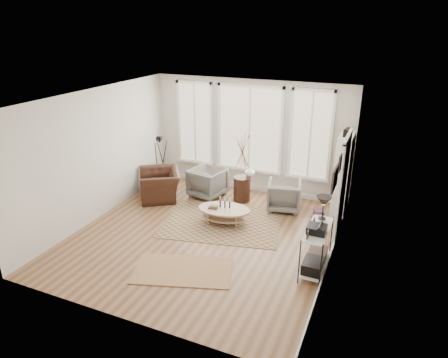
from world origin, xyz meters
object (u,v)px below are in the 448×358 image
at_px(bookcase, 342,175).
at_px(coffee_table, 224,212).
at_px(armchair_left, 208,182).
at_px(low_shelf, 317,245).
at_px(armchair_right, 284,195).
at_px(accent_chair, 160,184).
at_px(side_table, 242,169).

height_order(bookcase, coffee_table, bookcase).
xyz_separation_m(coffee_table, armchair_left, (-0.97, 1.22, 0.09)).
xyz_separation_m(low_shelf, armchair_left, (-3.19, 2.19, -0.14)).
xyz_separation_m(bookcase, armchair_left, (-3.25, -0.33, -0.58)).
bearing_deg(low_shelf, coffee_table, 156.25).
distance_m(armchair_right, accent_chair, 3.12).
xyz_separation_m(bookcase, armchair_right, (-1.24, -0.31, -0.60)).
relative_size(armchair_left, armchair_right, 1.06).
bearing_deg(armchair_right, low_shelf, 106.19).
xyz_separation_m(bookcase, side_table, (-2.34, -0.25, -0.11)).
bearing_deg(armchair_right, bookcase, -178.01).
bearing_deg(bookcase, side_table, -173.97).
height_order(low_shelf, accent_chair, low_shelf).
height_order(low_shelf, armchair_right, low_shelf).
relative_size(coffee_table, accent_chair, 1.12).
distance_m(low_shelf, accent_chair, 4.56).
bearing_deg(armchair_left, accent_chair, 39.71).
xyz_separation_m(coffee_table, armchair_right, (1.03, 1.23, 0.07)).
height_order(coffee_table, side_table, side_table).
bearing_deg(side_table, accent_chair, -161.57).
bearing_deg(side_table, armchair_right, -3.38).
xyz_separation_m(armchair_left, armchair_right, (2.00, 0.02, -0.02)).
bearing_deg(bookcase, armchair_right, -165.91).
distance_m(low_shelf, side_table, 3.24).
xyz_separation_m(armchair_left, accent_chair, (-1.07, -0.58, -0.01)).
height_order(armchair_right, side_table, side_table).
bearing_deg(low_shelf, armchair_left, 145.51).
bearing_deg(low_shelf, side_table, 135.15).
relative_size(armchair_right, accent_chair, 0.70).
distance_m(side_table, accent_chair, 2.13).
relative_size(low_shelf, side_table, 0.74).
bearing_deg(accent_chair, armchair_right, 66.35).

